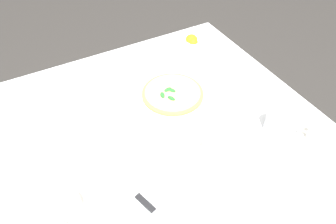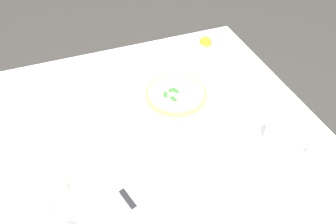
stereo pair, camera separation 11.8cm
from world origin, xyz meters
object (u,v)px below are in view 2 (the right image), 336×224
at_px(coffee_cup_near_left, 96,88).
at_px(napkin_folded, 137,213).
at_px(dinner_knife, 137,212).
at_px(water_glass_near_right, 275,131).
at_px(pizza, 176,94).
at_px(coffee_cup_back_corner, 319,152).
at_px(citrus_bowl, 204,46).
at_px(water_glass_center_back, 164,152).
at_px(pizza_plate, 176,96).
at_px(coffee_cup_far_left, 54,192).
at_px(coffee_cup_left_edge, 205,152).

xyz_separation_m(coffee_cup_near_left, napkin_folded, (0.58, 0.01, -0.02)).
bearing_deg(napkin_folded, dinner_knife, 1.76).
bearing_deg(water_glass_near_right, pizza, -143.85).
height_order(coffee_cup_back_corner, citrus_bowl, coffee_cup_back_corner).
bearing_deg(coffee_cup_back_corner, water_glass_near_right, -139.45).
distance_m(coffee_cup_back_corner, water_glass_center_back, 0.53).
relative_size(pizza_plate, coffee_cup_far_left, 2.64).
bearing_deg(citrus_bowl, pizza, -43.05).
height_order(pizza_plate, coffee_cup_far_left, coffee_cup_far_left).
height_order(coffee_cup_left_edge, coffee_cup_near_left, coffee_cup_left_edge).
distance_m(coffee_cup_left_edge, napkin_folded, 0.31).
xyz_separation_m(coffee_cup_left_edge, coffee_cup_near_left, (-0.46, -0.29, -0.00)).
distance_m(coffee_cup_near_left, napkin_folded, 0.58).
relative_size(pizza, coffee_cup_near_left, 1.97).
relative_size(coffee_cup_near_left, napkin_folded, 0.53).
distance_m(pizza, coffee_cup_near_left, 0.34).
xyz_separation_m(pizza, coffee_cup_near_left, (-0.15, -0.30, 0.00)).
xyz_separation_m(coffee_cup_near_left, dinner_knife, (0.59, 0.01, -0.00)).
relative_size(coffee_cup_left_edge, water_glass_near_right, 1.15).
bearing_deg(pizza_plate, dinner_knife, -34.07).
bearing_deg(water_glass_center_back, pizza_plate, 150.85).
distance_m(coffee_cup_left_edge, coffee_cup_far_left, 0.50).
bearing_deg(dinner_knife, citrus_bowl, 124.58).
bearing_deg(coffee_cup_back_corner, water_glass_center_back, -109.18).
xyz_separation_m(pizza_plate, coffee_cup_left_edge, (0.31, -0.02, 0.02)).
bearing_deg(napkin_folded, pizza_plate, 129.83).
height_order(coffee_cup_near_left, water_glass_center_back, water_glass_center_back).
height_order(pizza_plate, coffee_cup_near_left, coffee_cup_near_left).
distance_m(pizza, water_glass_center_back, 0.32).
height_order(coffee_cup_left_edge, napkin_folded, coffee_cup_left_edge).
bearing_deg(coffee_cup_left_edge, water_glass_near_right, 85.63).
distance_m(coffee_cup_back_corner, dinner_knife, 0.64).
xyz_separation_m(pizza, dinner_knife, (0.44, -0.30, -0.00)).
bearing_deg(napkin_folded, coffee_cup_near_left, 164.75).
height_order(pizza_plate, coffee_cup_left_edge, coffee_cup_left_edge).
distance_m(pizza, coffee_cup_back_corner, 0.57).
distance_m(water_glass_center_back, water_glass_near_right, 0.40).
relative_size(pizza_plate, napkin_folded, 1.39).
height_order(coffee_cup_left_edge, coffee_cup_back_corner, coffee_cup_back_corner).
bearing_deg(coffee_cup_far_left, water_glass_center_back, 92.36).
relative_size(pizza_plate, water_glass_near_right, 2.98).
bearing_deg(coffee_cup_left_edge, pizza_plate, 177.07).
height_order(coffee_cup_left_edge, water_glass_center_back, water_glass_center_back).
relative_size(pizza_plate, water_glass_center_back, 3.02).
xyz_separation_m(pizza, water_glass_center_back, (0.28, -0.16, 0.02)).
height_order(dinner_knife, citrus_bowl, citrus_bowl).
xyz_separation_m(water_glass_near_right, dinner_knife, (0.10, -0.54, -0.03)).
bearing_deg(napkin_folded, citrus_bowl, 126.19).
distance_m(napkin_folded, dinner_knife, 0.01).
xyz_separation_m(coffee_cup_back_corner, water_glass_near_right, (-0.12, -0.10, 0.02)).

